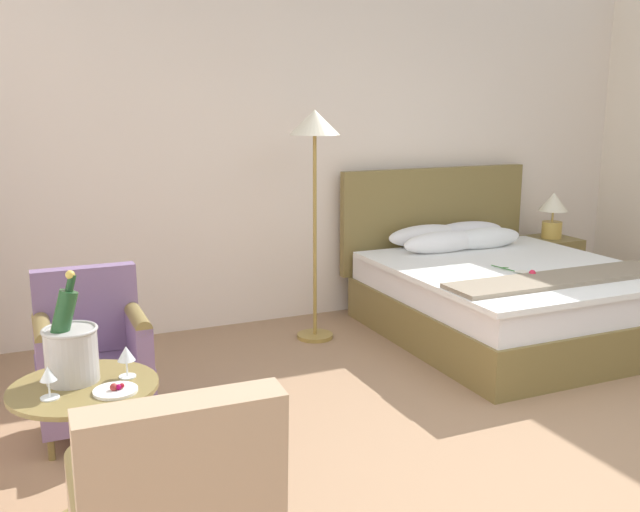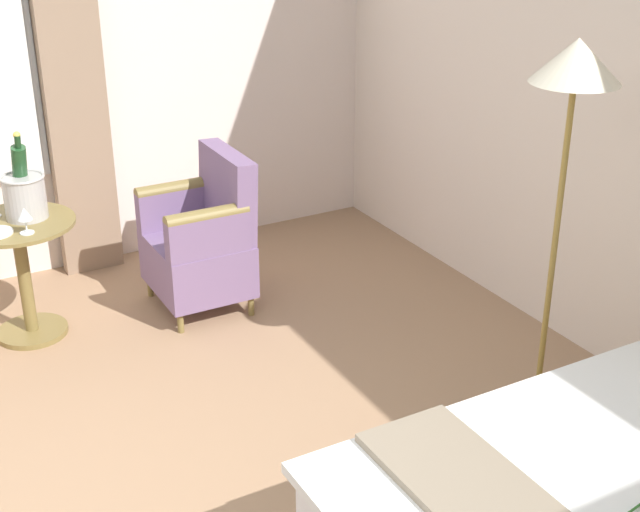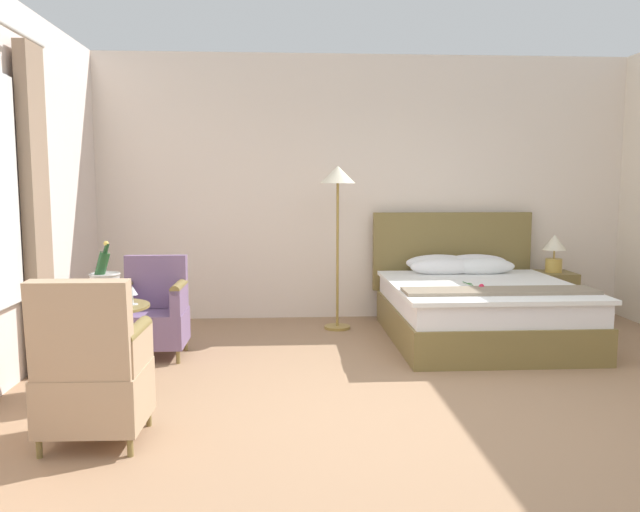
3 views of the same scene
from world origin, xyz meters
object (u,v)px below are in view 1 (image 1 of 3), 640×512
Objects in this scene: wine_glass_near_bucket at (48,376)px; bed at (500,292)px; nightstand at (549,268)px; snack_plate at (116,390)px; side_table_round at (88,445)px; floor_lamp_brass at (315,146)px; armchair_by_window at (93,362)px; bedside_lamp at (553,210)px; wine_glass_near_edge at (126,355)px; champagne_bucket at (70,348)px.

bed is at bearing 24.38° from wine_glass_near_bucket.
nightstand is 3.22× the size of snack_plate.
floor_lamp_brass is at bearing 45.91° from side_table_round.
nightstand is 4.35m from armchair_by_window.
floor_lamp_brass is (-2.45, -0.18, 0.65)m from bedside_lamp.
bed is at bearing 8.68° from armchair_by_window.
bedside_lamp is at bearing 31.73° from bed.
armchair_by_window reaches higher than wine_glass_near_bucket.
snack_plate is (-4.22, -2.24, 0.39)m from nightstand.
floor_lamp_brass is 9.84× the size of snack_plate.
armchair_by_window is at bearing -151.06° from floor_lamp_brass.
nightstand is 4.13× the size of wine_glass_near_edge.
wine_glass_near_bucket is at bearing -148.20° from side_table_round.
floor_lamp_brass is at bearing 28.94° from armchair_by_window.
wine_glass_near_bucket is 0.26m from snack_plate.
snack_plate is at bearing -115.94° from wine_glass_near_edge.
nightstand is 4.28× the size of wine_glass_near_bucket.
bedside_lamp is 0.89× the size of champagne_bucket.
wine_glass_near_edge is 0.15× the size of armchair_by_window.
armchair_by_window is at bearing 75.94° from wine_glass_near_bucket.
side_table_round is at bearing 131.44° from snack_plate.
floor_lamp_brass is 13.07× the size of wine_glass_near_bucket.
side_table_round is at bearing -153.93° from bedside_lamp.
champagne_bucket is (-4.36, -2.05, 0.52)m from nightstand.
bedside_lamp is 0.46× the size of armchair_by_window.
side_table_round reaches higher than nightstand.
wine_glass_near_edge is (0.22, -0.05, -0.05)m from champagne_bucket.
wine_glass_near_bucket is 0.97× the size of wine_glass_near_edge.
bed reaches higher than bedside_lamp.
champagne_bucket reaches higher than snack_plate.
armchair_by_window is at bearing -171.32° from bed.
wine_glass_near_edge is (-4.15, -2.10, 0.47)m from nightstand.
armchair_by_window is at bearing -164.75° from nightstand.
side_table_round is 0.41m from wine_glass_near_edge.
wine_glass_near_edge reaches higher than side_table_round.
bed is at bearing -148.27° from bedside_lamp.
bedside_lamp is at bearing 26.85° from wine_glass_near_edge.
floor_lamp_brass is (-2.45, -0.18, 1.20)m from nightstand.
bedside_lamp is (1.08, 0.67, 0.49)m from bed.
bedside_lamp is at bearing 4.12° from floor_lamp_brass.
nightstand is at bearing 15.25° from armchair_by_window.
floor_lamp_brass is at bearing 49.42° from snack_plate.
floor_lamp_brass is at bearing -175.88° from nightstand.
champagne_bucket is (-4.36, -2.05, -0.02)m from bedside_lamp.
armchair_by_window is at bearing 92.99° from wine_glass_near_edge.
snack_plate is (0.24, -0.04, -0.08)m from wine_glass_near_bucket.
floor_lamp_brass is 2.67m from wine_glass_near_edge.
side_table_round is at bearing -134.09° from floor_lamp_brass.
bedside_lamp is 4.82m from champagne_bucket.
champagne_bucket is at bearing -154.84° from bedside_lamp.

